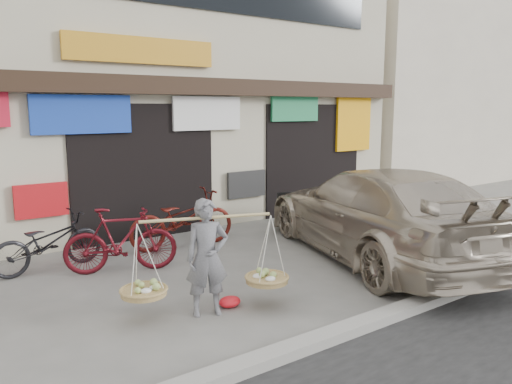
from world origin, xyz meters
TOP-DOWN VIEW (x-y plane):
  - ground at (0.00, 0.00)m, footprint 70.00×70.00m
  - kerb at (0.00, -2.00)m, footprint 70.00×0.25m
  - shophouse_block at (-0.00, 6.42)m, footprint 14.00×6.32m
  - neighbor_east at (13.50, 7.00)m, footprint 12.00×7.00m
  - street_vendor at (-0.91, -0.54)m, footprint 2.07×1.07m
  - bike_0 at (-2.14, 2.48)m, footprint 1.86×0.88m
  - bike_1 at (-1.21, 1.71)m, footprint 1.84×1.07m
  - bike_2 at (0.26, 2.46)m, footprint 2.11×0.88m
  - suv at (2.78, -0.08)m, footprint 3.69×5.90m
  - red_bag at (-0.56, -0.51)m, footprint 0.31×0.25m

SIDE VIEW (x-z plane):
  - ground at x=0.00m, z-range 0.00..0.00m
  - kerb at x=0.00m, z-range 0.00..0.12m
  - red_bag at x=-0.56m, z-range 0.00..0.14m
  - bike_0 at x=-2.14m, z-range 0.00..0.94m
  - bike_1 at x=-1.21m, z-range 0.00..1.06m
  - bike_2 at x=0.26m, z-range 0.00..1.08m
  - street_vendor at x=-0.91m, z-range -0.07..1.44m
  - suv at x=2.78m, z-range 0.00..1.59m
  - neighbor_east at x=13.50m, z-range 0.00..6.40m
  - shophouse_block at x=0.00m, z-range -0.05..6.95m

